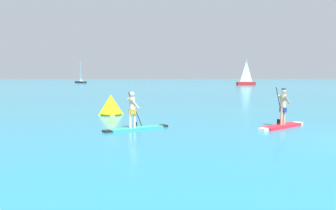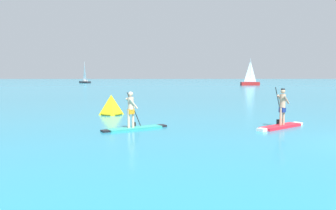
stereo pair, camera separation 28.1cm
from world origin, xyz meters
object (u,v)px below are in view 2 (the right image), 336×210
object	(u,v)px
paddleboarder_near_left	(134,120)
sailboat_right_horizon	(250,82)
race_marker_buoy	(111,106)
sailboat_left_horizon	(85,80)
paddleboarder_mid_center	(281,120)

from	to	relation	value
paddleboarder_near_left	sailboat_right_horizon	world-z (taller)	sailboat_right_horizon
race_marker_buoy	sailboat_left_horizon	size ratio (longest dim) A/B	0.20
paddleboarder_mid_center	race_marker_buoy	xyz separation A→B (m)	(-8.52, 5.32, 0.17)
race_marker_buoy	sailboat_right_horizon	bearing A→B (deg)	67.07
race_marker_buoy	sailboat_left_horizon	xyz separation A→B (m)	(-20.41, 85.07, 0.39)
paddleboarder_near_left	sailboat_left_horizon	distance (m)	93.30
race_marker_buoy	paddleboarder_mid_center	bearing A→B (deg)	-31.98
paddleboarder_mid_center	sailboat_right_horizon	bearing A→B (deg)	38.35
race_marker_buoy	sailboat_left_horizon	world-z (taller)	sailboat_left_horizon
race_marker_buoy	paddleboarder_near_left	bearing A→B (deg)	-72.21
paddleboarder_near_left	race_marker_buoy	world-z (taller)	paddleboarder_near_left
paddleboarder_mid_center	sailboat_left_horizon	size ratio (longest dim) A/B	0.41
paddleboarder_near_left	race_marker_buoy	distance (m)	5.84
paddleboarder_mid_center	sailboat_left_horizon	xyz separation A→B (m)	(-28.93, 90.39, 0.55)
sailboat_left_horizon	sailboat_right_horizon	distance (m)	52.34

